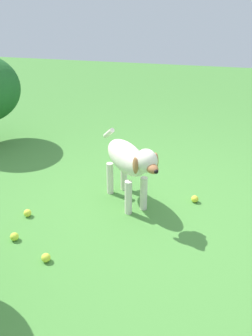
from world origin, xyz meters
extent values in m
plane|color=#478438|center=(0.00, 0.00, 0.00)|extent=(14.00, 14.00, 0.00)
ellipsoid|color=silver|center=(0.23, 0.18, 0.44)|extent=(0.59, 0.55, 0.26)
cylinder|color=silver|center=(0.13, 0.00, 0.16)|extent=(0.06, 0.06, 0.32)
cylinder|color=silver|center=(0.03, 0.11, 0.16)|extent=(0.06, 0.06, 0.32)
cylinder|color=silver|center=(0.42, 0.25, 0.16)|extent=(0.06, 0.06, 0.32)
cylinder|color=silver|center=(0.32, 0.36, 0.16)|extent=(0.06, 0.06, 0.32)
ellipsoid|color=silver|center=(-0.04, -0.04, 0.56)|extent=(0.26, 0.26, 0.19)
ellipsoid|color=#9E663D|center=(-0.11, -0.10, 0.54)|extent=(0.16, 0.15, 0.08)
sphere|color=black|center=(-0.15, -0.14, 0.54)|extent=(0.03, 0.03, 0.03)
ellipsoid|color=#9E663D|center=(0.03, -0.11, 0.54)|extent=(0.07, 0.07, 0.14)
ellipsoid|color=#9E663D|center=(-0.09, 0.03, 0.54)|extent=(0.07, 0.07, 0.14)
cylinder|color=silver|center=(0.50, 0.42, 0.54)|extent=(0.17, 0.16, 0.15)
sphere|color=#CEDD3B|center=(-0.70, 0.55, 0.03)|extent=(0.07, 0.07, 0.07)
sphere|color=yellow|center=(0.35, -0.44, 0.03)|extent=(0.07, 0.07, 0.07)
sphere|color=#D6DD3E|center=(-0.22, 0.95, 0.03)|extent=(0.07, 0.07, 0.07)
sphere|color=#C8DD3A|center=(-0.54, 0.89, 0.03)|extent=(0.07, 0.07, 0.07)
camera|label=1|loc=(-2.39, -0.45, 1.73)|focal=36.67mm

